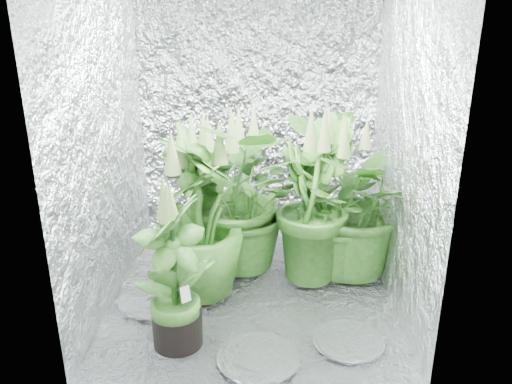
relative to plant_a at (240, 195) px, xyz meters
The scene contains 10 objects.
ground 0.62m from the plant_a, 73.96° to the right, with size 1.60×1.60×0.00m, color silver.
walls 0.60m from the plant_a, 73.96° to the right, with size 1.62×1.62×2.00m.
plant_a is the anchor object (origin of this frame).
plant_b 0.25m from the plant_a, behind, with size 0.67×0.67×1.02m.
plant_c 0.46m from the plant_a, 12.47° to the right, with size 0.57×0.57×1.08m.
plant_d 0.40m from the plant_a, 122.58° to the right, with size 0.74×0.74×1.04m.
plant_e 0.68m from the plant_a, ahead, with size 0.95×0.95×1.04m.
plant_f 0.85m from the plant_a, 108.17° to the right, with size 0.52×0.52×0.88m.
circulation_fan 0.82m from the plant_a, ahead, with size 0.14×0.27×0.31m.
plant_label 0.88m from the plant_a, 104.23° to the right, with size 0.05×0.01×0.08m, color white.
Camera 1 is at (0.11, -2.58, 1.57)m, focal length 35.00 mm.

